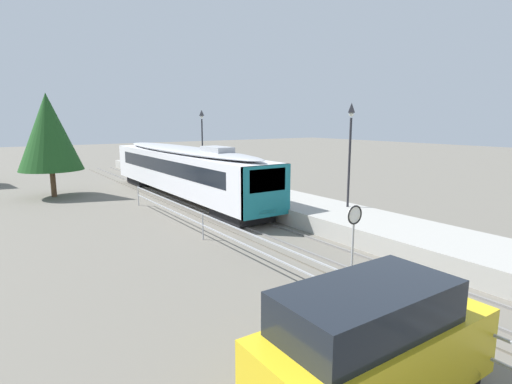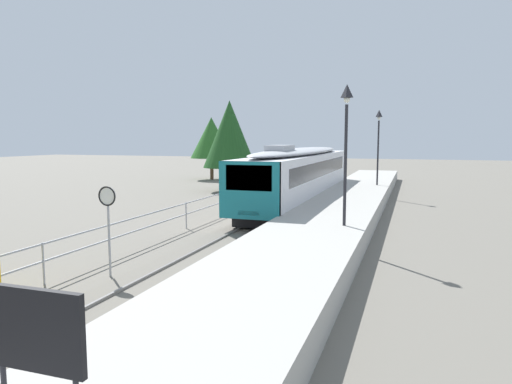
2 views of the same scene
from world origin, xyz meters
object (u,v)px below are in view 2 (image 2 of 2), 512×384
at_px(platform_lamp_mid_platform, 346,128).
at_px(platform_lamp_far_end, 379,133).
at_px(platform_notice_board, 36,336).
at_px(commuter_train, 301,172).
at_px(speed_limit_sign, 108,208).

relative_size(platform_lamp_mid_platform, platform_lamp_far_end, 1.00).
height_order(platform_lamp_mid_platform, platform_notice_board, platform_lamp_mid_platform).
distance_m(commuter_train, platform_lamp_mid_platform, 12.11).
height_order(commuter_train, platform_notice_board, commuter_train).
relative_size(platform_notice_board, speed_limit_sign, 0.64).
xyz_separation_m(commuter_train, platform_lamp_far_end, (4.33, 5.58, 2.48)).
xyz_separation_m(commuter_train, platform_lamp_mid_platform, (4.33, -11.04, 2.48)).
height_order(platform_lamp_mid_platform, platform_lamp_far_end, same).
distance_m(platform_notice_board, speed_limit_sign, 9.63).
xyz_separation_m(platform_lamp_mid_platform, platform_lamp_far_end, (0.00, 16.61, 0.00)).
height_order(platform_notice_board, speed_limit_sign, speed_limit_sign).
xyz_separation_m(platform_notice_board, speed_limit_sign, (-5.10, 8.16, -0.06)).
bearing_deg(platform_lamp_far_end, platform_lamp_mid_platform, -90.00).
bearing_deg(platform_lamp_mid_platform, commuter_train, 111.43).
xyz_separation_m(commuter_train, platform_notice_board, (3.13, -25.26, 0.04)).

